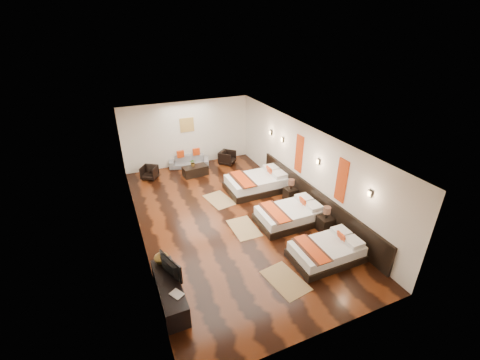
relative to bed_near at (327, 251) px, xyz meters
name	(u,v)px	position (x,y,z in m)	size (l,w,h in m)	color
floor	(229,218)	(-1.69, 2.89, -0.25)	(5.50, 9.50, 0.01)	black
ceiling	(227,136)	(-1.69, 2.89, 2.55)	(5.50, 9.50, 0.01)	white
back_wall	(187,134)	(-1.69, 7.64, 1.15)	(5.50, 0.01, 2.80)	silver
left_wall	(136,198)	(-4.44, 2.89, 1.15)	(0.01, 9.50, 2.80)	silver
right_wall	(304,165)	(1.06, 2.89, 1.15)	(0.01, 9.50, 2.80)	silver
headboard_panel	(314,200)	(1.02, 2.09, 0.20)	(0.08, 6.60, 0.90)	black
bed_near	(327,251)	(0.00, 0.00, 0.00)	(1.90, 1.19, 0.72)	black
bed_mid	(290,215)	(0.00, 1.90, 0.02)	(2.03, 1.28, 0.77)	black
bed_far	(257,183)	(0.00, 4.24, 0.05)	(2.26, 1.42, 0.86)	black
nightstand_a	(325,222)	(0.75, 1.08, 0.04)	(0.42, 0.42, 0.83)	black
nightstand_b	(290,193)	(0.75, 3.09, 0.04)	(0.41, 0.41, 0.81)	black
jute_mat_near	(285,280)	(-1.44, -0.28, -0.24)	(0.75, 1.20, 0.01)	#9A7B4E
jute_mat_mid	(244,228)	(-1.48, 2.16, -0.24)	(0.75, 1.20, 0.01)	#9A7B4E
jute_mat_far	(219,200)	(-1.59, 4.09, -0.24)	(0.75, 1.20, 0.01)	#9A7B4E
tv_console	(170,292)	(-4.19, 0.24, 0.03)	(0.50, 1.80, 0.55)	black
tv	(168,268)	(-4.14, 0.44, 0.54)	(0.84, 0.11, 0.48)	black
book	(173,297)	(-4.19, -0.23, 0.32)	(0.21, 0.28, 0.03)	black
figurine	(161,256)	(-4.19, 0.97, 0.48)	(0.35, 0.35, 0.36)	brown
sofa	(189,161)	(-1.79, 7.34, 0.00)	(1.69, 0.66, 0.49)	slate
armchair_left	(150,172)	(-3.57, 6.83, 0.02)	(0.58, 0.59, 0.54)	black
armchair_right	(227,157)	(-0.14, 6.97, 0.05)	(0.63, 0.65, 0.59)	black
coffee_table	(195,171)	(-1.79, 6.39, -0.05)	(1.00, 0.50, 0.40)	black
table_plant	(193,163)	(-1.85, 6.46, 0.30)	(0.27, 0.23, 0.30)	#235C1E
orange_panel_a	(342,181)	(1.04, 0.99, 1.45)	(0.04, 0.40, 1.30)	#D86014
orange_panel_b	(299,154)	(1.04, 3.19, 1.45)	(0.04, 0.40, 1.30)	#D86014
sconce_near	(370,194)	(1.01, -0.11, 1.60)	(0.07, 0.12, 0.18)	black
sconce_mid	(318,162)	(1.01, 2.09, 1.60)	(0.07, 0.12, 0.18)	black
sconce_far	(282,140)	(1.01, 4.29, 1.60)	(0.07, 0.12, 0.18)	black
sconce_lounge	(271,132)	(1.01, 5.19, 1.60)	(0.07, 0.12, 0.18)	black
gold_artwork	(187,125)	(-1.69, 7.62, 1.55)	(0.60, 0.04, 0.60)	#AD873F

